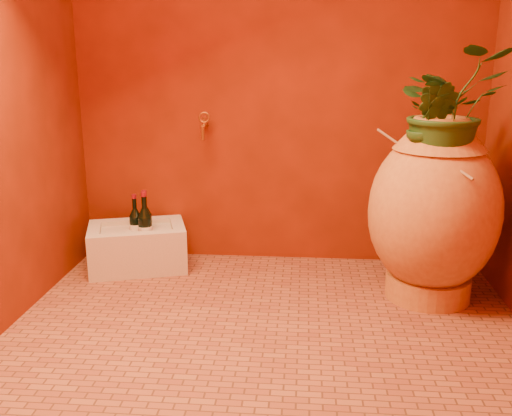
# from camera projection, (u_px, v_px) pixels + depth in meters

# --- Properties ---
(floor) EXTENTS (2.50, 2.50, 0.00)m
(floor) POSITION_uv_depth(u_px,v_px,m) (267.00, 327.00, 2.77)
(floor) COLOR brown
(floor) RESTS_ON ground
(wall_back) EXTENTS (2.50, 0.02, 2.50)m
(wall_back) POSITION_uv_depth(u_px,v_px,m) (279.00, 60.00, 3.41)
(wall_back) COLOR #591905
(wall_back) RESTS_ON ground
(amphora) EXTENTS (0.85, 0.85, 0.98)m
(amphora) POSITION_uv_depth(u_px,v_px,m) (434.00, 211.00, 3.00)
(amphora) COLOR #BD8035
(amphora) RESTS_ON floor
(stone_basin) EXTENTS (0.67, 0.56, 0.27)m
(stone_basin) POSITION_uv_depth(u_px,v_px,m) (138.00, 248.00, 3.52)
(stone_basin) COLOR beige
(stone_basin) RESTS_ON floor
(wine_bottle_a) EXTENTS (0.08, 0.08, 0.34)m
(wine_bottle_a) POSITION_uv_depth(u_px,v_px,m) (146.00, 226.00, 3.47)
(wine_bottle_a) COLOR black
(wine_bottle_a) RESTS_ON stone_basin
(wine_bottle_b) EXTENTS (0.08, 0.08, 0.31)m
(wine_bottle_b) POSITION_uv_depth(u_px,v_px,m) (136.00, 226.00, 3.51)
(wine_bottle_b) COLOR black
(wine_bottle_b) RESTS_ON stone_basin
(wine_bottle_c) EXTENTS (0.09, 0.09, 0.35)m
(wine_bottle_c) POSITION_uv_depth(u_px,v_px,m) (145.00, 229.00, 3.42)
(wine_bottle_c) COLOR black
(wine_bottle_c) RESTS_ON stone_basin
(wall_tap) EXTENTS (0.07, 0.15, 0.16)m
(wall_tap) POSITION_uv_depth(u_px,v_px,m) (204.00, 124.00, 3.46)
(wall_tap) COLOR #AC7727
(wall_tap) RESTS_ON wall_back
(plant_main) EXTENTS (0.66, 0.61, 0.60)m
(plant_main) POSITION_uv_depth(u_px,v_px,m) (448.00, 108.00, 2.83)
(plant_main) COLOR #1E4418
(plant_main) RESTS_ON amphora
(plant_side) EXTENTS (0.30, 0.28, 0.43)m
(plant_side) POSITION_uv_depth(u_px,v_px,m) (431.00, 126.00, 2.80)
(plant_side) COLOR #1E4418
(plant_side) RESTS_ON amphora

